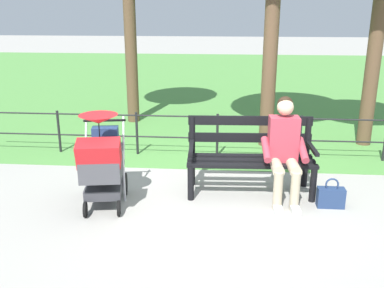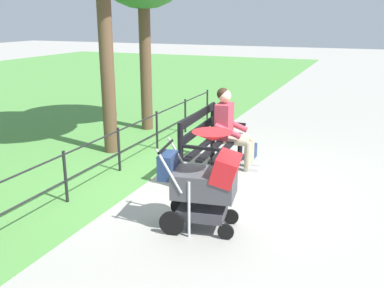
# 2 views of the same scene
# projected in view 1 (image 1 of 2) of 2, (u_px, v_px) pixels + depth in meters

# --- Properties ---
(ground_plane) EXTENTS (60.00, 60.00, 0.00)m
(ground_plane) POSITION_uv_depth(u_px,v_px,m) (214.00, 192.00, 5.62)
(ground_plane) COLOR #9E9B93
(grass_lawn) EXTENTS (40.00, 16.00, 0.01)m
(grass_lawn) POSITION_uv_depth(u_px,v_px,m) (223.00, 81.00, 13.97)
(grass_lawn) COLOR #518E42
(grass_lawn) RESTS_ON ground
(park_bench) EXTENTS (1.62, 0.67, 0.96)m
(park_bench) POSITION_uv_depth(u_px,v_px,m) (250.00, 152.00, 5.53)
(park_bench) COLOR black
(park_bench) RESTS_ON ground
(person_on_bench) EXTENTS (0.55, 0.74, 1.28)m
(person_on_bench) POSITION_uv_depth(u_px,v_px,m) (284.00, 147.00, 5.24)
(person_on_bench) COLOR tan
(person_on_bench) RESTS_ON ground
(stroller) EXTENTS (0.63, 0.95, 1.15)m
(stroller) POSITION_uv_depth(u_px,v_px,m) (102.00, 159.00, 5.07)
(stroller) COLOR black
(stroller) RESTS_ON ground
(handbag) EXTENTS (0.32, 0.14, 0.37)m
(handbag) POSITION_uv_depth(u_px,v_px,m) (331.00, 197.00, 5.18)
(handbag) COLOR navy
(handbag) RESTS_ON ground
(park_fence) EXTENTS (7.78, 0.04, 0.70)m
(park_fence) POSITION_uv_depth(u_px,v_px,m) (235.00, 131.00, 6.82)
(park_fence) COLOR black
(park_fence) RESTS_ON ground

